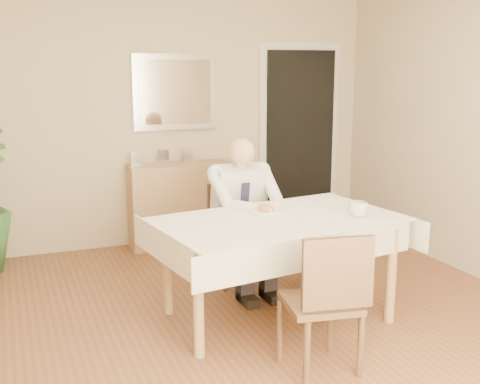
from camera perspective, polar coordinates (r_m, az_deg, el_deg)
name	(u,v)px	position (r m, az deg, el deg)	size (l,w,h in m)	color
room	(260,149)	(3.82, 1.95, 4.13)	(5.00, 5.02, 2.60)	brown
doorway	(299,140)	(6.72, 5.65, 4.91)	(0.96, 0.07, 2.10)	silver
mirror	(175,92)	(6.17, -6.19, 9.39)	(0.86, 0.04, 0.76)	silver
dining_table	(278,230)	(4.30, 3.63, -3.58)	(1.86, 1.26, 0.75)	#9F7A4D
chair_far	(234,227)	(5.13, -0.57, -3.36)	(0.42, 0.42, 0.83)	#422B1B
chair_near	(327,296)	(3.59, 8.27, -9.77)	(0.48, 0.48, 0.88)	#422B1B
seated_man	(247,208)	(4.82, 0.63, -1.57)	(0.48, 0.72, 1.24)	white
plate	(265,211)	(4.46, 2.34, -1.77)	(0.26, 0.26, 0.02)	white
food	(265,208)	(4.46, 2.35, -1.50)	(0.14, 0.14, 0.06)	#90623C
knife	(273,210)	(4.42, 3.14, -1.68)	(0.01, 0.01, 0.13)	silver
fork	(263,211)	(4.39, 2.19, -1.78)	(0.01, 0.01, 0.13)	silver
coffee_mug	(359,209)	(4.39, 11.18, -1.61)	(0.13, 0.13, 0.11)	white
sideboard	(181,204)	(6.18, -5.58, -1.17)	(1.05, 0.36, 0.84)	#9F7A4D
photo_frame_left	(136,159)	(5.98, -9.83, 3.07)	(0.10, 0.02, 0.14)	silver
photo_frame_center	(164,157)	(6.11, -7.24, 3.33)	(0.10, 0.02, 0.14)	silver
photo_frame_right	(188,155)	(6.18, -4.99, 3.49)	(0.10, 0.02, 0.14)	silver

